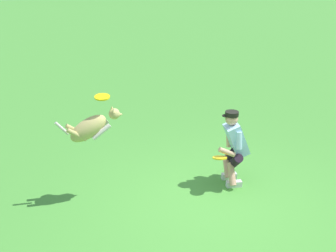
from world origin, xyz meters
TOP-DOWN VIEW (x-y plane):
  - ground_plane at (0.00, 0.00)m, footprint 60.00×60.00m
  - person at (-0.46, -0.70)m, footprint 0.57×0.64m
  - dog at (1.83, -0.57)m, footprint 1.03×0.38m
  - frisbee_flying at (1.65, -0.62)m, footprint 0.32×0.32m
  - frisbee_held at (-0.16, -0.45)m, footprint 0.33×0.33m

SIDE VIEW (x-z plane):
  - ground_plane at x=0.00m, z-range 0.00..0.00m
  - frisbee_held at x=-0.16m, z-range 0.56..0.66m
  - person at x=-0.46m, z-range 0.05..1.34m
  - dog at x=1.83m, z-range 0.93..1.50m
  - frisbee_flying at x=1.65m, z-range 1.64..1.70m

